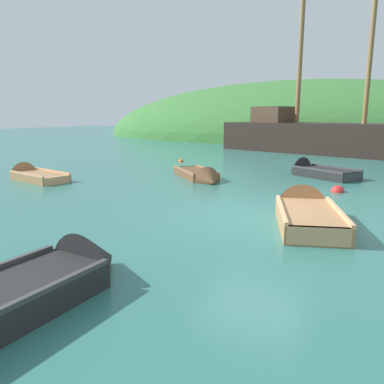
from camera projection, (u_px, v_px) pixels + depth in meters
ground_plane at (256, 217)px, 9.11m from camera, size 120.00×120.00×0.00m
shore_hill at (298, 137)px, 41.86m from camera, size 47.92×26.53×12.30m
sailing_ship at (322, 141)px, 24.66m from camera, size 16.15×7.33×12.52m
rowboat_center at (30, 293)px, 4.96m from camera, size 1.34×3.71×1.16m
rowboat_portside at (32, 177)px, 14.57m from camera, size 3.28×1.72×1.08m
rowboat_near_dock at (315, 173)px, 15.33m from camera, size 3.22×2.51×1.20m
rowboat_far at (200, 177)px, 14.50m from camera, size 3.05×2.94×1.00m
rowboat_outer_right at (306, 215)px, 8.77m from camera, size 2.23×3.43×1.22m
buoy_red at (338, 192)px, 12.14m from camera, size 0.43×0.43×0.43m
buoy_orange at (181, 162)px, 19.97m from camera, size 0.29×0.29×0.29m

